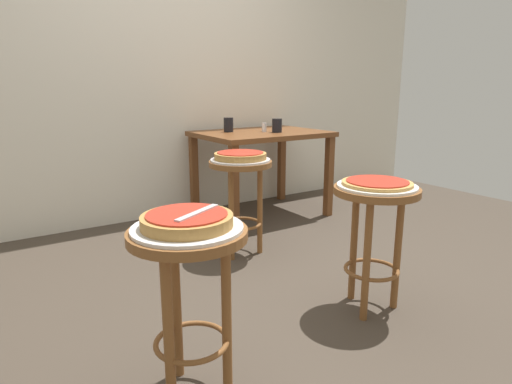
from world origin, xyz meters
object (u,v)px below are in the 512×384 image
at_px(serving_plate_foreground, 187,228).
at_px(pizza_leftside, 240,156).
at_px(dining_table, 261,144).
at_px(cup_far_edge, 229,125).
at_px(stool_middle, 375,218).
at_px(condiment_shaker, 264,127).
at_px(pizza_foreground, 187,220).
at_px(pizza_middle, 377,183).
at_px(serving_plate_leftside, 240,160).
at_px(pizza_server_knife, 197,213).
at_px(stool_foreground, 189,273).
at_px(cup_near_edge, 277,126).
at_px(stool_leftside, 241,184).
at_px(serving_plate_middle, 377,186).

bearing_deg(serving_plate_foreground, pizza_leftside, 51.22).
bearing_deg(dining_table, cup_far_edge, 152.67).
xyz_separation_m(stool_middle, condiment_shaker, (0.49, 1.67, 0.29)).
bearing_deg(serving_plate_foreground, pizza_foreground, 0.00).
distance_m(pizza_middle, serving_plate_leftside, 1.02).
distance_m(serving_plate_foreground, dining_table, 2.34).
height_order(pizza_leftside, pizza_server_knife, pizza_server_knife).
relative_size(pizza_foreground, pizza_middle, 0.93).
distance_m(stool_middle, pizza_leftside, 1.04).
height_order(stool_foreground, condiment_shaker, condiment_shaker).
xyz_separation_m(pizza_foreground, pizza_server_knife, (0.03, -0.02, 0.03)).
xyz_separation_m(pizza_middle, pizza_server_knife, (-1.00, -0.10, 0.04)).
xyz_separation_m(pizza_foreground, pizza_middle, (1.03, 0.08, -0.01)).
distance_m(stool_middle, serving_plate_leftside, 1.04).
bearing_deg(pizza_server_knife, pizza_leftside, 24.41).
bearing_deg(cup_near_edge, stool_leftside, -141.30).
bearing_deg(pizza_middle, serving_plate_foreground, -175.32).
height_order(stool_leftside, cup_near_edge, cup_near_edge).
relative_size(stool_foreground, serving_plate_foreground, 1.67).
bearing_deg(pizza_middle, dining_table, 74.28).
height_order(serving_plate_middle, cup_far_edge, cup_far_edge).
bearing_deg(stool_foreground, condiment_shaker, 49.10).
relative_size(cup_near_edge, cup_far_edge, 0.95).
bearing_deg(dining_table, pizza_middle, -105.72).
bearing_deg(pizza_middle, pizza_server_knife, -174.05).
bearing_deg(serving_plate_leftside, serving_plate_foreground, -128.78).
relative_size(serving_plate_middle, dining_table, 0.36).
distance_m(stool_middle, cup_near_edge, 1.70).
distance_m(pizza_foreground, stool_leftside, 1.42).
xyz_separation_m(serving_plate_foreground, stool_middle, (1.03, 0.08, -0.16)).
height_order(serving_plate_leftside, cup_far_edge, cup_far_edge).
distance_m(stool_leftside, serving_plate_leftside, 0.16).
height_order(stool_leftside, pizza_server_knife, pizza_server_knife).
bearing_deg(pizza_foreground, stool_foreground, -90.00).
bearing_deg(pizza_leftside, stool_foreground, -128.78).
xyz_separation_m(stool_middle, serving_plate_leftside, (-0.15, 1.01, 0.16)).
distance_m(pizza_foreground, pizza_server_knife, 0.04).
bearing_deg(pizza_leftside, condiment_shaker, 45.85).
bearing_deg(stool_middle, pizza_server_knife, -174.05).
xyz_separation_m(pizza_leftside, condiment_shaker, (0.64, 0.66, 0.10)).
bearing_deg(condiment_shaker, serving_plate_middle, -106.24).
bearing_deg(serving_plate_leftside, pizza_middle, -81.44).
bearing_deg(pizza_foreground, condiment_shaker, 49.10).
distance_m(cup_near_edge, condiment_shaker, 0.12).
bearing_deg(cup_far_edge, stool_middle, -97.25).
xyz_separation_m(pizza_foreground, pizza_leftside, (0.88, 1.10, 0.00)).
height_order(cup_far_edge, condiment_shaker, cup_far_edge).
height_order(serving_plate_foreground, pizza_server_knife, pizza_server_knife).
distance_m(stool_middle, serving_plate_middle, 0.16).
height_order(stool_leftside, cup_far_edge, cup_far_edge).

